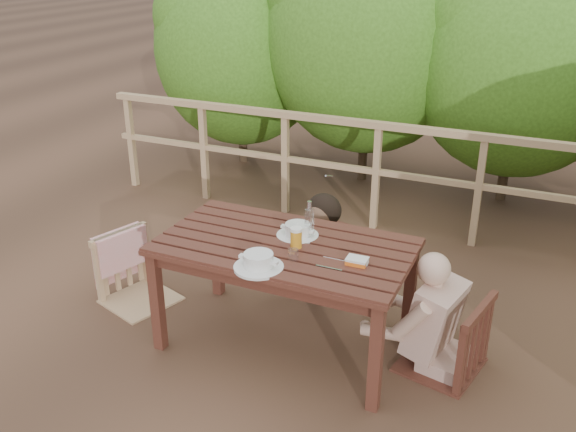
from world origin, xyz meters
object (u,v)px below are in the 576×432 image
at_px(chair_left, 135,244).
at_px(soup_near, 258,261).
at_px(chair_far, 334,235).
at_px(soup_far, 298,230).
at_px(butter_tub, 357,262).
at_px(bread_roll, 259,259).
at_px(woman, 336,212).
at_px(beer_glass, 296,239).
at_px(chair_right, 447,300).
at_px(bottle, 309,220).
at_px(tumbler, 293,255).
at_px(table, 285,295).
at_px(diner_right, 455,281).

height_order(chair_left, soup_near, chair_left).
distance_m(chair_far, soup_far, 0.82).
bearing_deg(butter_tub, bread_roll, -160.36).
bearing_deg(woman, soup_near, 103.50).
bearing_deg(chair_left, butter_tub, -75.81).
bearing_deg(beer_glass, chair_right, 11.87).
bearing_deg(bottle, tumbler, -84.09).
height_order(bread_roll, bottle, bottle).
distance_m(woman, bottle, 0.79).
height_order(soup_far, butter_tub, soup_far).
relative_size(chair_left, chair_far, 1.16).
xyz_separation_m(chair_far, bread_roll, (-0.05, -1.16, 0.35)).
bearing_deg(bread_roll, soup_far, 82.02).
bearing_deg(chair_far, chair_right, -21.39).
height_order(chair_far, bottle, bottle).
bearing_deg(bottle, chair_right, 0.75).
relative_size(woman, tumbler, 15.70).
distance_m(chair_left, chair_right, 2.19).
height_order(table, soup_far, soup_far).
xyz_separation_m(woman, butter_tub, (0.48, -0.98, 0.16)).
bearing_deg(soup_near, table, 87.83).
bearing_deg(butter_tub, soup_far, 153.40).
relative_size(bottle, butter_tub, 2.02).
distance_m(chair_right, woman, 1.23).
height_order(chair_left, bottle, bottle).
distance_m(chair_right, butter_tub, 0.62).
height_order(chair_far, bread_roll, chair_far).
bearing_deg(bread_roll, chair_left, 164.53).
relative_size(table, bread_roll, 13.83).
bearing_deg(chair_left, chair_far, -36.78).
bearing_deg(chair_far, bread_roll, -77.68).
bearing_deg(soup_far, butter_tub, -25.31).
distance_m(soup_far, bread_roll, 0.43).
bearing_deg(tumbler, soup_far, 108.88).
height_order(chair_right, diner_right, diner_right).
xyz_separation_m(soup_near, beer_glass, (0.10, 0.32, 0.02)).
bearing_deg(chair_left, diner_right, -68.45).
distance_m(soup_near, soup_far, 0.48).
relative_size(table, chair_far, 1.91).
bearing_deg(tumbler, table, 127.64).
relative_size(chair_far, chair_right, 0.86).
height_order(table, bread_roll, bread_roll).
relative_size(table, chair_right, 1.63).
relative_size(chair_far, beer_glass, 5.73).
xyz_separation_m(tumbler, butter_tub, (0.36, 0.09, -0.01)).
height_order(soup_far, beer_glass, beer_glass).
bearing_deg(beer_glass, butter_tub, -8.02).
xyz_separation_m(chair_right, tumbler, (-0.86, -0.34, 0.28)).
distance_m(chair_left, soup_near, 1.27).
distance_m(woman, beer_glass, 0.95).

